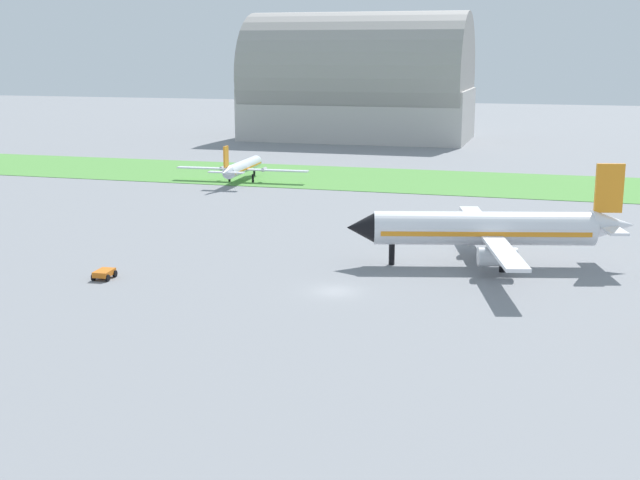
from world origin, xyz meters
name	(u,v)px	position (x,y,z in m)	size (l,w,h in m)	color
ground_plane	(335,291)	(0.00, 0.00, 0.00)	(600.00, 600.00, 0.00)	gray
grass_taxiway_strip	(441,182)	(0.00, 71.50, 0.04)	(360.00, 28.00, 0.08)	#549342
airplane_midfield_jet	(489,229)	(13.12, 14.18, 3.94)	(30.11, 30.47, 10.94)	white
airplane_taxiing_turboprop	(242,167)	(-33.25, 62.19, 2.60)	(23.73, 20.32, 7.11)	silver
baggage_cart_midfield	(104,273)	(-23.40, -1.99, 0.57)	(1.91, 2.50, 0.90)	orange
hangar_distant	(358,87)	(-30.90, 139.04, 13.26)	(56.35, 32.03, 32.03)	#BCB7B2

